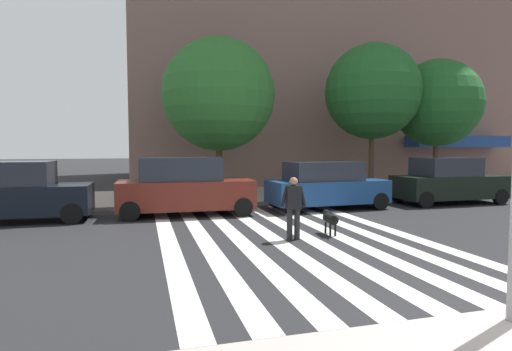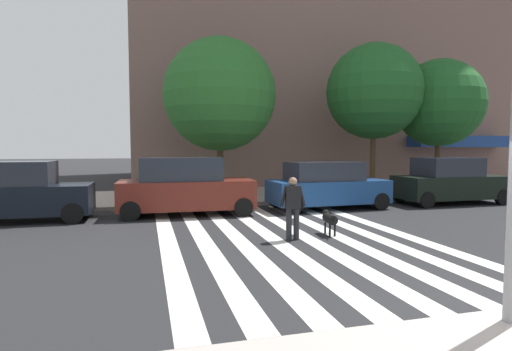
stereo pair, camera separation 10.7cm
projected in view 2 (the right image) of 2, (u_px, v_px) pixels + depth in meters
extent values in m
plane|color=#232326|center=(318.00, 234.00, 11.47)|extent=(160.00, 160.00, 0.00)
cube|color=#A7988F|center=(244.00, 195.00, 20.04)|extent=(80.00, 6.00, 0.15)
cube|color=silver|center=(168.00, 243.00, 10.42)|extent=(0.45, 11.20, 0.01)
cube|color=silver|center=(204.00, 241.00, 10.65)|extent=(0.45, 11.20, 0.01)
cube|color=silver|center=(238.00, 239.00, 10.88)|extent=(0.45, 11.20, 0.01)
cube|color=silver|center=(271.00, 237.00, 11.12)|extent=(0.45, 11.20, 0.01)
cube|color=silver|center=(302.00, 235.00, 11.35)|extent=(0.45, 11.20, 0.01)
cube|color=silver|center=(332.00, 233.00, 11.58)|extent=(0.45, 11.20, 0.01)
cube|color=silver|center=(361.00, 232.00, 11.81)|extent=(0.45, 11.20, 0.01)
cube|color=silver|center=(389.00, 230.00, 12.05)|extent=(0.45, 11.20, 0.01)
cube|color=navy|center=(460.00, 142.00, 25.90)|extent=(6.78, 1.60, 0.70)
cube|color=black|center=(17.00, 200.00, 13.35)|extent=(4.56, 1.87, 0.94)
cube|color=#232833|center=(10.00, 173.00, 13.25)|extent=(2.58, 1.63, 0.77)
cylinder|color=black|center=(81.00, 206.00, 14.61)|extent=(0.66, 0.23, 0.66)
cylinder|color=black|center=(73.00, 213.00, 13.02)|extent=(0.66, 0.23, 0.66)
cube|color=maroon|center=(187.00, 194.00, 14.75)|extent=(4.79, 2.12, 0.99)
cube|color=#232833|center=(181.00, 169.00, 14.65)|extent=(2.87, 1.81, 0.81)
cylinder|color=black|center=(235.00, 201.00, 16.06)|extent=(0.67, 0.24, 0.66)
cylinder|color=black|center=(243.00, 207.00, 14.33)|extent=(0.67, 0.24, 0.66)
cylinder|color=black|center=(134.00, 204.00, 15.23)|extent=(0.67, 0.24, 0.66)
cylinder|color=black|center=(130.00, 211.00, 13.50)|extent=(0.67, 0.24, 0.66)
cube|color=navy|center=(328.00, 191.00, 16.17)|extent=(4.65, 2.10, 0.88)
cube|color=#232833|center=(324.00, 171.00, 16.06)|extent=(2.83, 1.80, 0.72)
cylinder|color=black|center=(357.00, 196.00, 17.57)|extent=(0.67, 0.24, 0.66)
cylinder|color=black|center=(381.00, 201.00, 15.88)|extent=(0.67, 0.24, 0.66)
cylinder|color=black|center=(277.00, 199.00, 16.50)|extent=(0.67, 0.24, 0.66)
cylinder|color=black|center=(293.00, 205.00, 14.82)|extent=(0.67, 0.24, 0.66)
cube|color=black|center=(450.00, 187.00, 17.63)|extent=(4.65, 1.96, 0.94)
cube|color=#232833|center=(447.00, 167.00, 17.52)|extent=(2.45, 1.72, 0.77)
cylinder|color=black|center=(470.00, 192.00, 18.99)|extent=(0.66, 0.22, 0.66)
cylinder|color=black|center=(502.00, 197.00, 17.27)|extent=(0.66, 0.22, 0.66)
cylinder|color=black|center=(400.00, 195.00, 18.05)|extent=(0.66, 0.22, 0.66)
cylinder|color=black|center=(427.00, 200.00, 16.32)|extent=(0.66, 0.22, 0.66)
cylinder|color=#4C3823|center=(220.00, 161.00, 18.75)|extent=(0.29, 0.29, 3.22)
sphere|color=#286628|center=(220.00, 95.00, 18.54)|extent=(5.05, 5.05, 5.05)
cylinder|color=#4C3823|center=(373.00, 155.00, 20.52)|extent=(0.26, 0.26, 3.70)
sphere|color=#1E5623|center=(374.00, 91.00, 20.30)|extent=(4.67, 4.67, 4.67)
cylinder|color=#4C3823|center=(437.00, 159.00, 21.28)|extent=(0.27, 0.27, 3.29)
sphere|color=#1E5623|center=(439.00, 103.00, 21.08)|extent=(4.43, 4.43, 4.43)
cylinder|color=black|center=(289.00, 224.00, 10.76)|extent=(0.17, 0.17, 0.82)
cylinder|color=black|center=(296.00, 224.00, 10.79)|extent=(0.17, 0.17, 0.82)
cube|color=black|center=(293.00, 197.00, 10.72)|extent=(0.40, 0.28, 0.60)
cylinder|color=black|center=(284.00, 196.00, 10.68)|extent=(0.23, 0.11, 0.57)
cylinder|color=black|center=(302.00, 196.00, 10.76)|extent=(0.23, 0.11, 0.57)
sphere|color=#936B51|center=(293.00, 181.00, 10.69)|extent=(0.24, 0.24, 0.22)
cylinder|color=black|center=(330.00, 219.00, 11.36)|extent=(0.32, 0.59, 0.26)
sphere|color=black|center=(326.00, 213.00, 11.71)|extent=(0.22, 0.22, 0.20)
cylinder|color=black|center=(335.00, 219.00, 10.98)|extent=(0.06, 0.24, 0.16)
cylinder|color=black|center=(325.00, 228.00, 11.56)|extent=(0.06, 0.06, 0.32)
cylinder|color=black|center=(330.00, 228.00, 11.58)|extent=(0.06, 0.06, 0.32)
cylinder|color=black|center=(330.00, 231.00, 11.17)|extent=(0.06, 0.06, 0.32)
cylinder|color=black|center=(335.00, 231.00, 11.19)|extent=(0.06, 0.06, 0.32)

